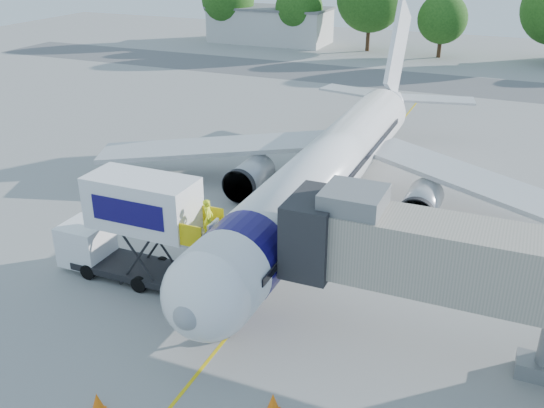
% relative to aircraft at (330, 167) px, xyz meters
% --- Properties ---
extents(ground, '(160.00, 160.00, 0.00)m').
position_rel_aircraft_xyz_m(ground, '(0.00, -4.12, -2.95)').
color(ground, '#9A9A97').
rests_on(ground, ground).
extents(guidance_line, '(0.15, 70.00, 0.01)m').
position_rel_aircraft_xyz_m(guidance_line, '(0.00, -4.12, -2.94)').
color(guidance_line, yellow).
rests_on(guidance_line, ground).
extents(taxiway_strip, '(120.00, 10.00, 0.01)m').
position_rel_aircraft_xyz_m(taxiway_strip, '(0.00, 37.88, -2.94)').
color(taxiway_strip, '#59595B').
rests_on(taxiway_strip, ground).
extents(aircraft, '(34.17, 37.73, 11.35)m').
position_rel_aircraft_xyz_m(aircraft, '(0.00, 0.00, 0.00)').
color(aircraft, white).
rests_on(aircraft, ground).
extents(jet_bridge, '(13.90, 3.20, 6.60)m').
position_rel_aircraft_xyz_m(jet_bridge, '(7.99, -11.12, 1.39)').
color(jet_bridge, '#ABA092').
rests_on(jet_bridge, ground).
extents(catering_hiloader, '(8.60, 2.44, 5.50)m').
position_rel_aircraft_xyz_m(catering_hiloader, '(-6.26, -11.12, -0.19)').
color(catering_hiloader, black).
rests_on(catering_hiloader, ground).
extents(safety_cone_a, '(0.49, 0.49, 0.78)m').
position_rel_aircraft_xyz_m(safety_cone_a, '(3.51, -16.94, -2.57)').
color(safety_cone_a, orange).
rests_on(safety_cone_a, ground).
extents(safety_cone_b, '(0.46, 0.46, 0.74)m').
position_rel_aircraft_xyz_m(safety_cone_b, '(-2.34, -19.37, -2.60)').
color(safety_cone_b, orange).
rests_on(safety_cone_b, ground).
extents(outbuilding_left, '(18.40, 8.40, 5.30)m').
position_rel_aircraft_xyz_m(outbuilding_left, '(-28.00, 55.88, -0.29)').
color(outbuilding_left, beige).
rests_on(outbuilding_left, ground).
extents(tree_b, '(7.02, 7.02, 8.95)m').
position_rel_aircraft_xyz_m(tree_b, '(-22.77, 54.53, 2.48)').
color(tree_b, '#382314').
rests_on(tree_b, ground).
extents(tree_d, '(6.63, 6.63, 8.46)m').
position_rel_aircraft_xyz_m(tree_d, '(-1.88, 53.65, 2.18)').
color(tree_d, '#382314').
rests_on(tree_d, ground).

